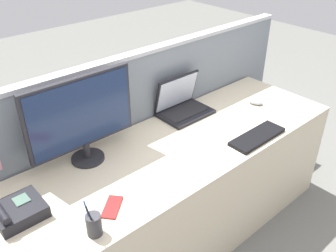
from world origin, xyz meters
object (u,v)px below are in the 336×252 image
Objects in this scene: pen_cup at (94,225)px; cell_phone_red_case at (112,207)px; desktop_monitor at (81,116)px; laptop at (181,104)px; computer_mouse_right_hand at (256,102)px; keyboard_main at (257,137)px; desk_phone at (18,211)px.

pen_cup is 0.17m from cell_phone_red_case.
desktop_monitor is 0.59m from pen_cup.
laptop is at bearing 3.07° from desktop_monitor.
computer_mouse_right_hand is at bearing 57.79° from cell_phone_red_case.
computer_mouse_right_hand is at bearing 38.19° from keyboard_main.
laptop is 1.87× the size of pen_cup.
cell_phone_red_case is (-0.85, -0.45, -0.06)m from laptop.
computer_mouse_right_hand reaches higher than cell_phone_red_case.
computer_mouse_right_hand is (1.21, -0.21, -0.25)m from desktop_monitor.
computer_mouse_right_hand is at bearing -10.11° from desktop_monitor.
desktop_monitor is at bearing 21.60° from desk_phone.
computer_mouse_right_hand reaches higher than keyboard_main.
pen_cup is at bearing -100.53° from cell_phone_red_case.
laptop reaches higher than desk_phone.
computer_mouse_right_hand is 1.33m from cell_phone_red_case.
laptop is 0.54m from keyboard_main.
pen_cup is at bearing -117.32° from desktop_monitor.
computer_mouse_right_hand is 1.48m from pen_cup.
keyboard_main is at bearing -77.14° from laptop.
desktop_monitor is 0.77m from laptop.
desktop_monitor reaches higher than keyboard_main.
desk_phone reaches higher than keyboard_main.
computer_mouse_right_hand is (0.35, 0.27, 0.01)m from keyboard_main.
desktop_monitor is 0.54m from desk_phone.
laptop reaches higher than cell_phone_red_case.
pen_cup reaches higher than keyboard_main.
laptop reaches higher than computer_mouse_right_hand.
keyboard_main is 0.97m from cell_phone_red_case.
desktop_monitor is 1.56× the size of keyboard_main.
desktop_monitor is 1.02m from keyboard_main.
desk_phone is 0.55× the size of keyboard_main.
computer_mouse_right_hand is (1.66, -0.04, -0.02)m from desk_phone.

